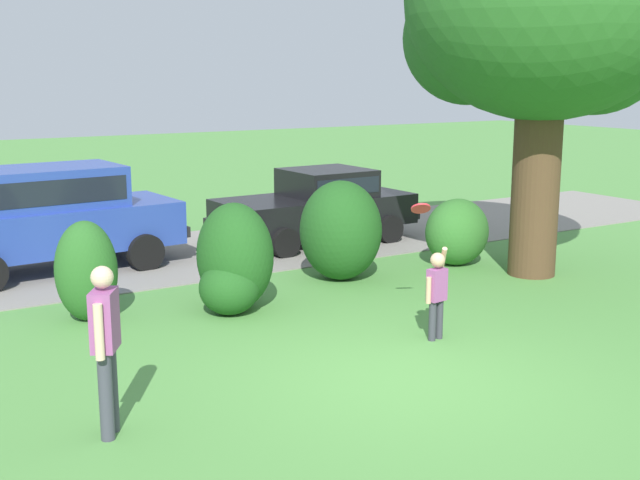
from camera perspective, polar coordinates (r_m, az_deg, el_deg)
The scene contains 12 objects.
ground_plane at distance 9.76m, azimuth 6.00°, elevation -9.73°, with size 80.00×80.00×0.00m, color #518E42.
driveway_strip at distance 16.19m, azimuth -10.55°, elevation -1.17°, with size 28.00×4.40×0.02m, color gray.
oak_tree_large at distance 14.87m, azimuth 15.66°, elevation 15.16°, with size 5.07×4.78×6.81m.
shrub_near_tree at distance 12.20m, azimuth -16.20°, elevation -2.11°, with size 0.90×0.85×1.48m.
shrub_centre_left at distance 12.33m, azimuth -6.12°, elevation -1.61°, with size 1.25×1.36×1.64m.
shrub_centre at distance 14.06m, azimuth 1.48°, elevation 0.68°, with size 1.44×1.43×1.75m.
shrub_centre_right at distance 15.41m, azimuth 9.66°, elevation 0.57°, with size 1.27×1.07×1.26m.
parked_sedan at distance 17.24m, azimuth -0.12°, elevation 2.63°, with size 4.45×2.20×1.56m.
parked_suv at distance 15.41m, azimuth -18.50°, elevation 1.82°, with size 4.80×2.32×1.92m.
child_thrower at distance 10.98m, azimuth 8.25°, elevation -3.41°, with size 0.44×0.30×1.29m.
frisbee at distance 11.54m, azimuth 7.13°, elevation 2.24°, with size 0.32×0.25×0.25m.
adult_onlooker at distance 8.21m, azimuth -14.92°, elevation -6.95°, with size 0.37×0.47×1.74m.
Camera 1 is at (-5.57, -7.18, 3.54)m, focal length 45.26 mm.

